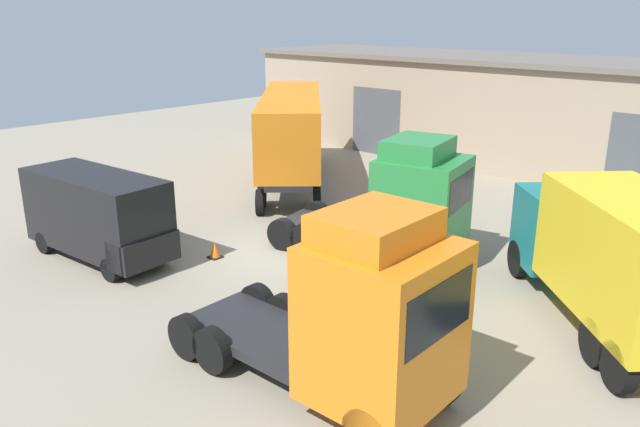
{
  "coord_description": "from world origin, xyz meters",
  "views": [
    {
      "loc": [
        13.8,
        -13.03,
        7.5
      ],
      "look_at": [
        1.47,
        0.39,
        1.6
      ],
      "focal_mm": 35.0,
      "sensor_mm": 36.0,
      "label": 1
    }
  ],
  "objects_px": {
    "tractor_unit_green": "(407,204)",
    "container_trailer_grey": "(291,128)",
    "delivery_van_black": "(100,214)",
    "box_truck_teal": "(613,252)",
    "gravel_pile": "(75,184)",
    "traffic_cone": "(215,250)",
    "tractor_unit_orange": "(362,318)"
  },
  "relations": [
    {
      "from": "box_truck_teal",
      "to": "tractor_unit_orange",
      "type": "xyz_separation_m",
      "value": [
        -2.36,
        -6.73,
        -0.03
      ]
    },
    {
      "from": "container_trailer_grey",
      "to": "gravel_pile",
      "type": "distance_m",
      "value": 9.56
    },
    {
      "from": "delivery_van_black",
      "to": "container_trailer_grey",
      "type": "bearing_deg",
      "value": 96.53
    },
    {
      "from": "container_trailer_grey",
      "to": "delivery_van_black",
      "type": "distance_m",
      "value": 10.82
    },
    {
      "from": "tractor_unit_green",
      "to": "box_truck_teal",
      "type": "height_order",
      "value": "tractor_unit_green"
    },
    {
      "from": "delivery_van_black",
      "to": "traffic_cone",
      "type": "height_order",
      "value": "delivery_van_black"
    },
    {
      "from": "delivery_van_black",
      "to": "gravel_pile",
      "type": "xyz_separation_m",
      "value": [
        -7.14,
        2.68,
        -0.86
      ]
    },
    {
      "from": "tractor_unit_green",
      "to": "gravel_pile",
      "type": "height_order",
      "value": "tractor_unit_green"
    },
    {
      "from": "box_truck_teal",
      "to": "tractor_unit_orange",
      "type": "distance_m",
      "value": 7.13
    },
    {
      "from": "traffic_cone",
      "to": "box_truck_teal",
      "type": "bearing_deg",
      "value": 19.1
    },
    {
      "from": "delivery_van_black",
      "to": "gravel_pile",
      "type": "height_order",
      "value": "delivery_van_black"
    },
    {
      "from": "box_truck_teal",
      "to": "delivery_van_black",
      "type": "bearing_deg",
      "value": 69.67
    },
    {
      "from": "gravel_pile",
      "to": "tractor_unit_orange",
      "type": "bearing_deg",
      "value": -10.16
    },
    {
      "from": "tractor_unit_orange",
      "to": "gravel_pile",
      "type": "relative_size",
      "value": 1.62
    },
    {
      "from": "gravel_pile",
      "to": "traffic_cone",
      "type": "relative_size",
      "value": 7.12
    },
    {
      "from": "tractor_unit_green",
      "to": "delivery_van_black",
      "type": "bearing_deg",
      "value": -150.84
    },
    {
      "from": "box_truck_teal",
      "to": "tractor_unit_green",
      "type": "bearing_deg",
      "value": 43.13
    },
    {
      "from": "box_truck_teal",
      "to": "traffic_cone",
      "type": "distance_m",
      "value": 11.52
    },
    {
      "from": "tractor_unit_green",
      "to": "container_trailer_grey",
      "type": "height_order",
      "value": "container_trailer_grey"
    },
    {
      "from": "tractor_unit_green",
      "to": "tractor_unit_orange",
      "type": "xyz_separation_m",
      "value": [
        3.79,
        -6.9,
        0.09
      ]
    },
    {
      "from": "container_trailer_grey",
      "to": "delivery_van_black",
      "type": "bearing_deg",
      "value": 147.86
    },
    {
      "from": "tractor_unit_green",
      "to": "delivery_van_black",
      "type": "distance_m",
      "value": 9.58
    },
    {
      "from": "box_truck_teal",
      "to": "gravel_pile",
      "type": "distance_m",
      "value": 20.78
    },
    {
      "from": "box_truck_teal",
      "to": "traffic_cone",
      "type": "height_order",
      "value": "box_truck_teal"
    },
    {
      "from": "box_truck_teal",
      "to": "tractor_unit_orange",
      "type": "relative_size",
      "value": 1.06
    },
    {
      "from": "gravel_pile",
      "to": "traffic_cone",
      "type": "xyz_separation_m",
      "value": [
        9.68,
        -0.24,
        -0.37
      ]
    },
    {
      "from": "tractor_unit_green",
      "to": "traffic_cone",
      "type": "xyz_separation_m",
      "value": [
        -4.62,
        -3.9,
        -1.61
      ]
    },
    {
      "from": "container_trailer_grey",
      "to": "delivery_van_black",
      "type": "height_order",
      "value": "container_trailer_grey"
    },
    {
      "from": "box_truck_teal",
      "to": "gravel_pile",
      "type": "bearing_deg",
      "value": 54.46
    },
    {
      "from": "tractor_unit_green",
      "to": "gravel_pile",
      "type": "distance_m",
      "value": 14.81
    },
    {
      "from": "delivery_van_black",
      "to": "tractor_unit_orange",
      "type": "xyz_separation_m",
      "value": [
        10.94,
        -0.55,
        0.47
      ]
    },
    {
      "from": "box_truck_teal",
      "to": "traffic_cone",
      "type": "bearing_deg",
      "value": 63.88
    }
  ]
}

